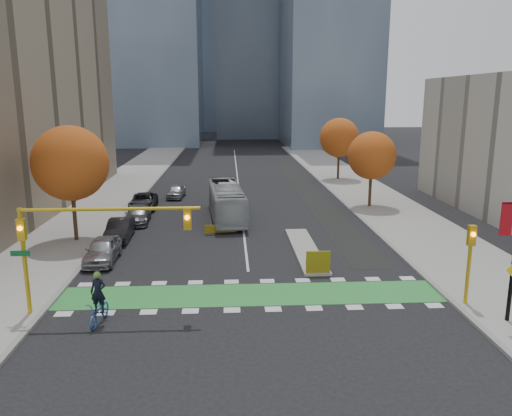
{
  "coord_description": "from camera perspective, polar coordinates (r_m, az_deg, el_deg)",
  "views": [
    {
      "loc": [
        -1.06,
        -22.89,
        10.05
      ],
      "look_at": [
        0.67,
        8.84,
        3.0
      ],
      "focal_mm": 35.0,
      "sensor_mm": 36.0,
      "label": 1
    }
  ],
  "objects": [
    {
      "name": "parked_car_e",
      "position": [
        51.73,
        -9.11,
        1.9
      ],
      "size": [
        1.89,
        4.05,
        1.34
      ],
      "primitive_type": "imported",
      "rotation": [
        0.0,
        0.0,
        -0.08
      ],
      "color": "#A0A1A5",
      "rests_on": "ground"
    },
    {
      "name": "sidewalk_east",
      "position": [
        46.38,
        15.26,
        -0.36
      ],
      "size": [
        7.0,
        120.0,
        0.15
      ],
      "primitive_type": "cube",
      "color": "gray",
      "rests_on": "ground"
    },
    {
      "name": "ground",
      "position": [
        25.02,
        -0.44,
        -11.17
      ],
      "size": [
        300.0,
        300.0,
        0.0
      ],
      "primitive_type": "plane",
      "color": "black",
      "rests_on": "ground"
    },
    {
      "name": "parked_car_b",
      "position": [
        37.29,
        -15.32,
        -2.4
      ],
      "size": [
        1.7,
        4.54,
        1.48
      ],
      "primitive_type": "imported",
      "rotation": [
        0.0,
        0.0,
        0.03
      ],
      "color": "black",
      "rests_on": "ground"
    },
    {
      "name": "centre_line",
      "position": [
        63.7,
        -2.13,
        3.42
      ],
      "size": [
        0.15,
        70.0,
        0.01
      ],
      "primitive_type": "cube",
      "color": "silver",
      "rests_on": "ground"
    },
    {
      "name": "curb_east",
      "position": [
        45.4,
        11.06,
        -0.42
      ],
      "size": [
        0.3,
        120.0,
        0.16
      ],
      "primitive_type": "cube",
      "color": "gray",
      "rests_on": "ground"
    },
    {
      "name": "hazard_board",
      "position": [
        29.07,
        7.11,
        -6.15
      ],
      "size": [
        1.4,
        0.12,
        1.3
      ],
      "primitive_type": "cube",
      "color": "yellow",
      "rests_on": "median_island"
    },
    {
      "name": "curb_west",
      "position": [
        44.93,
        -14.51,
        -0.73
      ],
      "size": [
        0.3,
        120.0,
        0.16
      ],
      "primitive_type": "cube",
      "color": "gray",
      "rests_on": "ground"
    },
    {
      "name": "parked_car_c",
      "position": [
        41.98,
        -13.37,
        -0.72
      ],
      "size": [
        2.16,
        4.82,
        1.37
      ],
      "primitive_type": "imported",
      "rotation": [
        0.0,
        0.0,
        0.05
      ],
      "color": "#525257",
      "rests_on": "ground"
    },
    {
      "name": "traffic_signal_east",
      "position": [
        26.23,
        23.27,
        -4.73
      ],
      "size": [
        0.35,
        0.43,
        4.1
      ],
      "color": "#BF9914",
      "rests_on": "ground"
    },
    {
      "name": "bus",
      "position": [
        42.18,
        -3.4,
        0.76
      ],
      "size": [
        3.37,
        10.75,
        2.95
      ],
      "primitive_type": "imported",
      "rotation": [
        0.0,
        0.0,
        0.09
      ],
      "color": "#AEB3B6",
      "rests_on": "ground"
    },
    {
      "name": "sidewalk_west",
      "position": [
        45.76,
        -18.81,
        -0.76
      ],
      "size": [
        7.0,
        120.0,
        0.15
      ],
      "primitive_type": "cube",
      "color": "gray",
      "rests_on": "ground"
    },
    {
      "name": "tree_west",
      "position": [
        36.83,
        -20.45,
        4.81
      ],
      "size": [
        5.2,
        5.2,
        8.22
      ],
      "color": "#332114",
      "rests_on": "ground"
    },
    {
      "name": "parked_car_d",
      "position": [
        47.21,
        -12.74,
        0.77
      ],
      "size": [
        2.55,
        5.14,
        1.4
      ],
      "primitive_type": "imported",
      "rotation": [
        0.0,
        0.0,
        0.05
      ],
      "color": "black",
      "rests_on": "ground"
    },
    {
      "name": "tree_east_near",
      "position": [
        47.04,
        13.09,
        5.85
      ],
      "size": [
        4.4,
        4.4,
        7.08
      ],
      "color": "#332114",
      "rests_on": "ground"
    },
    {
      "name": "cyclist",
      "position": [
        24.03,
        -17.48,
        -10.67
      ],
      "size": [
        1.0,
        2.22,
        2.48
      ],
      "rotation": [
        0.0,
        0.0,
        -0.12
      ],
      "color": "#224EA0",
      "rests_on": "ground"
    },
    {
      "name": "bike_lane_paint",
      "position": [
        54.51,
        5.97,
        1.82
      ],
      "size": [
        2.5,
        50.0,
        0.01
      ],
      "primitive_type": "cube",
      "color": "black",
      "rests_on": "ground"
    },
    {
      "name": "bike_crossing",
      "position": [
        26.4,
        -0.59,
        -9.85
      ],
      "size": [
        20.0,
        3.0,
        0.01
      ],
      "primitive_type": "cube",
      "color": "green",
      "rests_on": "ground"
    },
    {
      "name": "parked_car_a",
      "position": [
        32.6,
        -17.13,
        -4.6
      ],
      "size": [
        1.92,
        4.56,
        1.54
      ],
      "primitive_type": "imported",
      "rotation": [
        0.0,
        0.0,
        0.02
      ],
      "color": "#939398",
      "rests_on": "ground"
    },
    {
      "name": "median_island",
      "position": [
        33.79,
        5.65,
        -4.71
      ],
      "size": [
        1.6,
        10.0,
        0.16
      ],
      "primitive_type": "cube",
      "color": "gray",
      "rests_on": "ground"
    },
    {
      "name": "traffic_signal_west",
      "position": [
        24.17,
        -19.54,
        -2.64
      ],
      "size": [
        8.53,
        0.56,
        5.2
      ],
      "color": "#BF9914",
      "rests_on": "ground"
    },
    {
      "name": "tree_east_far",
      "position": [
        62.57,
        9.5,
        7.93
      ],
      "size": [
        4.8,
        4.8,
        7.65
      ],
      "color": "#332114",
      "rests_on": "ground"
    }
  ]
}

